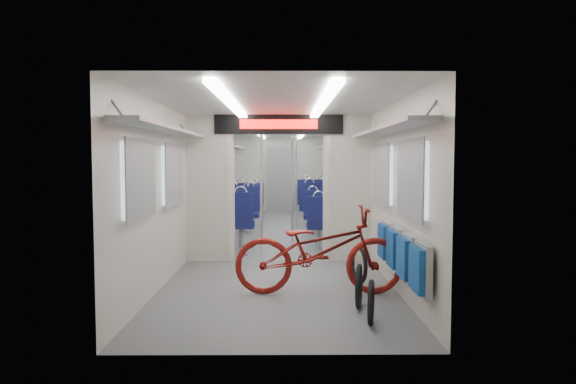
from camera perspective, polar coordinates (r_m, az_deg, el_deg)
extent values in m
plane|color=#515456|center=(10.24, -0.90, -5.41)|extent=(12.00, 12.00, 0.00)
cube|color=beige|center=(10.24, -9.05, 1.02)|extent=(0.02, 12.00, 2.30)
cube|color=beige|center=(10.21, 7.26, 1.03)|extent=(0.02, 12.00, 2.30)
cube|color=beige|center=(16.12, -0.73, 1.97)|extent=(2.90, 0.02, 2.30)
cube|color=beige|center=(4.14, -1.62, -2.60)|extent=(2.90, 0.02, 2.30)
cube|color=silver|center=(10.14, -0.91, 7.54)|extent=(2.90, 12.00, 0.02)
cube|color=white|center=(10.15, -4.04, 7.36)|extent=(0.12, 11.40, 0.04)
cube|color=white|center=(10.14, 2.22, 7.37)|extent=(0.12, 11.40, 0.04)
cube|color=beige|center=(8.22, -8.89, -0.63)|extent=(0.65, 0.18, 2.00)
cube|color=beige|center=(8.20, 6.86, -0.63)|extent=(0.65, 0.18, 2.00)
cube|color=beige|center=(8.13, -1.04, 7.47)|extent=(2.90, 0.18, 0.30)
cylinder|color=beige|center=(8.18, -6.64, -0.64)|extent=(0.20, 0.20, 2.00)
cylinder|color=beige|center=(8.16, 4.60, -0.63)|extent=(0.20, 0.20, 2.00)
cube|color=black|center=(8.02, -1.04, 7.53)|extent=(2.00, 0.03, 0.30)
cube|color=#FF0C07|center=(8.00, -1.05, 7.54)|extent=(1.20, 0.02, 0.14)
cube|color=silver|center=(5.52, -16.25, 1.40)|extent=(0.04, 1.00, 0.75)
cube|color=silver|center=(5.48, 13.67, 1.43)|extent=(0.04, 1.00, 0.75)
cube|color=silver|center=(7.08, -12.72, 1.89)|extent=(0.04, 1.00, 0.75)
cube|color=silver|center=(7.04, 10.51, 1.91)|extent=(0.04, 1.00, 0.75)
cube|color=silver|center=(9.73, -9.33, 2.36)|extent=(0.04, 1.00, 0.75)
cube|color=silver|center=(9.70, 7.49, 2.37)|extent=(0.04, 1.00, 0.75)
cube|color=silver|center=(11.61, -7.88, 2.56)|extent=(0.04, 1.00, 0.75)
cube|color=silver|center=(11.59, 6.20, 2.57)|extent=(0.04, 1.00, 0.75)
cube|color=silver|center=(13.50, -6.83, 2.70)|extent=(0.04, 1.00, 0.75)
cube|color=silver|center=(13.48, 5.27, 2.71)|extent=(0.04, 1.00, 0.75)
cube|color=silver|center=(15.29, -6.08, 2.80)|extent=(0.04, 1.00, 0.75)
cube|color=silver|center=(15.27, 4.60, 2.81)|extent=(0.04, 1.00, 0.75)
cube|color=gray|center=(6.27, -13.00, 6.72)|extent=(0.30, 3.60, 0.04)
cube|color=gray|center=(6.23, 10.60, 6.77)|extent=(0.30, 3.60, 0.04)
cube|color=gray|center=(12.19, -6.83, 5.20)|extent=(0.30, 7.60, 0.04)
cube|color=gray|center=(12.17, 5.18, 5.21)|extent=(0.30, 7.60, 0.04)
cube|color=gray|center=(16.06, -0.73, 1.43)|extent=(0.90, 0.05, 2.00)
imported|color=maroon|center=(6.14, 3.46, -6.48)|extent=(2.00, 0.70, 1.05)
cube|color=gray|center=(4.99, 14.78, -8.29)|extent=(0.06, 0.43, 0.49)
cube|color=navy|center=(4.97, 14.11, -8.32)|extent=(0.06, 0.39, 0.41)
cube|color=gray|center=(5.51, 13.28, -7.15)|extent=(0.06, 0.43, 0.49)
cube|color=navy|center=(5.49, 12.66, -7.16)|extent=(0.06, 0.39, 0.41)
cube|color=gray|center=(6.04, 12.03, -6.20)|extent=(0.06, 0.43, 0.49)
cube|color=navy|center=(6.02, 11.47, -6.21)|extent=(0.06, 0.39, 0.41)
cube|color=gray|center=(6.57, 11.00, -5.39)|extent=(0.06, 0.43, 0.49)
cube|color=navy|center=(6.56, 10.48, -5.40)|extent=(0.06, 0.39, 0.41)
torus|color=black|center=(5.12, 9.21, -12.30)|extent=(0.15, 0.45, 0.45)
torus|color=black|center=(5.64, 7.88, -10.59)|extent=(0.15, 0.48, 0.49)
torus|color=black|center=(6.72, 7.88, -8.21)|extent=(0.17, 0.50, 0.50)
cube|color=#0D113D|center=(9.51, -5.17, -3.67)|extent=(0.46, 0.43, 0.10)
cylinder|color=gray|center=(9.55, -5.16, -5.01)|extent=(0.10, 0.10, 0.35)
cube|color=#0D113D|center=(9.31, -5.27, -1.78)|extent=(0.46, 0.08, 0.57)
torus|color=silver|center=(9.28, -5.28, -0.04)|extent=(0.23, 0.03, 0.23)
cube|color=#0D113D|center=(11.25, -4.43, -2.56)|extent=(0.46, 0.43, 0.10)
cylinder|color=gray|center=(11.27, -4.42, -3.69)|extent=(0.10, 0.10, 0.35)
cube|color=#0D113D|center=(11.39, -4.38, -0.80)|extent=(0.46, 0.08, 0.57)
torus|color=silver|center=(11.37, -4.38, 0.62)|extent=(0.23, 0.03, 0.23)
cube|color=#0D113D|center=(9.57, -7.98, -3.66)|extent=(0.46, 0.43, 0.10)
cylinder|color=gray|center=(9.60, -7.97, -4.99)|extent=(0.10, 0.10, 0.35)
cube|color=#0D113D|center=(9.36, -8.14, -1.77)|extent=(0.46, 0.08, 0.57)
torus|color=silver|center=(9.34, -8.15, -0.04)|extent=(0.23, 0.03, 0.23)
cube|color=#0D113D|center=(11.29, -6.81, -2.55)|extent=(0.46, 0.43, 0.10)
cylinder|color=gray|center=(11.31, -6.80, -3.68)|extent=(0.10, 0.10, 0.35)
cube|color=#0D113D|center=(11.43, -6.73, -0.80)|extent=(0.46, 0.08, 0.57)
torus|color=silver|center=(11.41, -6.74, 0.62)|extent=(0.23, 0.03, 0.23)
cube|color=#0D113D|center=(9.38, 3.34, -3.77)|extent=(0.41, 0.38, 0.10)
cylinder|color=gray|center=(9.41, 3.34, -5.13)|extent=(0.10, 0.10, 0.35)
cube|color=#0D113D|center=(9.19, 3.41, -2.05)|extent=(0.41, 0.07, 0.50)
torus|color=silver|center=(9.17, 3.42, -0.50)|extent=(0.21, 0.03, 0.21)
cube|color=#0D113D|center=(10.90, 2.81, -2.74)|extent=(0.41, 0.38, 0.10)
cylinder|color=gray|center=(10.93, 2.81, -3.92)|extent=(0.10, 0.10, 0.35)
cube|color=#0D113D|center=(11.03, 2.77, -1.11)|extent=(0.41, 0.07, 0.50)
torus|color=silver|center=(11.01, 2.78, 0.18)|extent=(0.21, 0.03, 0.21)
cube|color=#0D113D|center=(9.42, 6.20, -3.75)|extent=(0.41, 0.38, 0.10)
cylinder|color=gray|center=(9.45, 6.20, -5.11)|extent=(0.10, 0.10, 0.35)
cube|color=#0D113D|center=(9.23, 6.33, -2.03)|extent=(0.41, 0.07, 0.50)
torus|color=silver|center=(9.21, 6.34, -0.49)|extent=(0.21, 0.03, 0.21)
cube|color=#0D113D|center=(10.94, 5.28, -2.73)|extent=(0.41, 0.38, 0.10)
cylinder|color=gray|center=(10.97, 5.27, -3.90)|extent=(0.10, 0.10, 0.35)
cube|color=#0D113D|center=(11.06, 5.21, -1.11)|extent=(0.41, 0.07, 0.50)
torus|color=silver|center=(11.05, 5.21, 0.18)|extent=(0.21, 0.03, 0.21)
cube|color=#0D113D|center=(12.88, -3.92, -1.78)|extent=(0.41, 0.38, 0.10)
cylinder|color=gray|center=(12.91, -3.91, -2.77)|extent=(0.10, 0.10, 0.35)
cube|color=#0D113D|center=(12.71, -3.97, -0.49)|extent=(0.41, 0.07, 0.50)
torus|color=silver|center=(12.69, -3.97, 0.63)|extent=(0.21, 0.03, 0.21)
cube|color=#0D113D|center=(14.42, -3.54, -1.21)|extent=(0.41, 0.38, 0.10)
cylinder|color=gray|center=(14.44, -3.54, -2.10)|extent=(0.10, 0.10, 0.35)
cube|color=#0D113D|center=(14.56, -3.51, 0.02)|extent=(0.41, 0.07, 0.50)
torus|color=silver|center=(14.54, -3.52, 1.00)|extent=(0.21, 0.03, 0.21)
cube|color=#0D113D|center=(12.92, -6.00, -1.77)|extent=(0.41, 0.38, 0.10)
cylinder|color=gray|center=(12.94, -5.99, -2.77)|extent=(0.10, 0.10, 0.35)
cube|color=#0D113D|center=(12.74, -6.07, -0.49)|extent=(0.41, 0.07, 0.50)
torus|color=silver|center=(12.73, -6.08, 0.63)|extent=(0.21, 0.03, 0.21)
cube|color=#0D113D|center=(14.46, -5.40, -1.21)|extent=(0.41, 0.38, 0.10)
cylinder|color=gray|center=(14.48, -5.40, -2.09)|extent=(0.10, 0.10, 0.35)
cube|color=#0D113D|center=(14.59, -5.36, 0.02)|extent=(0.41, 0.07, 0.50)
torus|color=silver|center=(14.58, -5.36, 1.00)|extent=(0.21, 0.03, 0.21)
cube|color=#0D113D|center=(12.70, 2.35, -1.85)|extent=(0.48, 0.45, 0.10)
cylinder|color=gray|center=(12.73, 2.35, -2.86)|extent=(0.10, 0.10, 0.35)
cube|color=#0D113D|center=(12.49, 2.40, -0.35)|extent=(0.48, 0.09, 0.59)
torus|color=silver|center=(12.48, 2.40, 1.01)|extent=(0.24, 0.03, 0.24)
cube|color=#0D113D|center=(14.53, 2.00, -1.17)|extent=(0.48, 0.45, 0.10)
cylinder|color=gray|center=(14.55, 2.00, -2.05)|extent=(0.10, 0.10, 0.35)
cube|color=#0D113D|center=(14.69, 1.98, 0.23)|extent=(0.48, 0.09, 0.59)
torus|color=silver|center=(14.67, 1.98, 1.39)|extent=(0.24, 0.03, 0.24)
cube|color=#0D113D|center=(12.74, 4.47, -1.84)|extent=(0.48, 0.45, 0.10)
cylinder|color=gray|center=(12.76, 4.46, -2.85)|extent=(0.10, 0.10, 0.35)
cube|color=#0D113D|center=(12.53, 4.55, -0.34)|extent=(0.48, 0.09, 0.59)
torus|color=silver|center=(12.51, 4.55, 1.01)|extent=(0.24, 0.03, 0.24)
cube|color=#0D113D|center=(14.55, 3.85, -1.17)|extent=(0.48, 0.45, 0.10)
cylinder|color=gray|center=(14.57, 3.85, -2.05)|extent=(0.10, 0.10, 0.35)
cube|color=#0D113D|center=(14.71, 3.81, 0.24)|extent=(0.48, 0.09, 0.59)
torus|color=silver|center=(14.70, 3.81, 1.39)|extent=(0.24, 0.03, 0.24)
cylinder|color=silver|center=(8.48, -3.00, 0.54)|extent=(0.04, 0.04, 2.30)
cylinder|color=silver|center=(8.96, 0.47, 0.71)|extent=(0.04, 0.04, 2.30)
cylinder|color=silver|center=(11.69, -2.86, 1.37)|extent=(0.04, 0.04, 2.30)
cylinder|color=silver|center=(11.77, 0.96, 1.39)|extent=(0.04, 0.04, 2.30)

